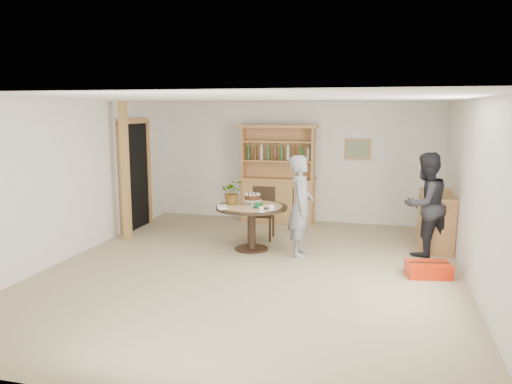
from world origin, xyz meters
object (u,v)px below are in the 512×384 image
(hutch, at_px, (278,190))
(red_suitcase, at_px, (428,270))
(sideboard, at_px, (436,220))
(teen_boy, at_px, (301,206))
(dining_table, at_px, (252,215))
(adult_person, at_px, (425,204))
(dining_chair, at_px, (263,209))

(hutch, bearing_deg, red_suitcase, -46.02)
(sideboard, distance_m, teen_boy, 2.45)
(dining_table, relative_size, adult_person, 0.71)
(sideboard, relative_size, dining_table, 1.05)
(sideboard, distance_m, adult_person, 0.71)
(dining_chair, distance_m, red_suitcase, 3.22)
(teen_boy, bearing_deg, sideboard, -66.74)
(hutch, xyz_separation_m, teen_boy, (0.86, -2.30, 0.13))
(sideboard, bearing_deg, teen_boy, -154.09)
(dining_chair, bearing_deg, hutch, 87.26)
(dining_chair, bearing_deg, red_suitcase, -31.47)
(dining_table, relative_size, red_suitcase, 1.81)
(sideboard, height_order, dining_table, sideboard)
(sideboard, xyz_separation_m, dining_chair, (-3.04, -0.13, 0.06))
(hutch, bearing_deg, adult_person, -32.64)
(sideboard, height_order, teen_boy, teen_boy)
(hutch, height_order, red_suitcase, hutch)
(dining_table, relative_size, dining_chair, 1.27)
(hutch, relative_size, teen_boy, 1.25)
(red_suitcase, bearing_deg, dining_chair, 141.01)
(adult_person, height_order, red_suitcase, adult_person)
(sideboard, height_order, dining_chair, dining_chair)
(teen_boy, relative_size, red_suitcase, 2.47)
(dining_table, xyz_separation_m, adult_person, (2.79, 0.41, 0.24))
(dining_table, xyz_separation_m, dining_chair, (-0.00, 0.83, -0.07))
(sideboard, relative_size, teen_boy, 0.77)
(sideboard, bearing_deg, hutch, 157.79)
(teen_boy, bearing_deg, hutch, 17.75)
(teen_boy, bearing_deg, red_suitcase, -109.77)
(hutch, distance_m, sideboard, 3.29)
(adult_person, relative_size, red_suitcase, 2.54)
(hutch, height_order, dining_table, hutch)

